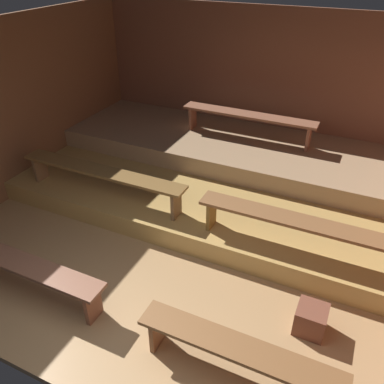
{
  "coord_description": "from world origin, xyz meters",
  "views": [
    {
      "loc": [
        1.86,
        -1.83,
        3.57
      ],
      "look_at": [
        -0.2,
        2.56,
        0.51
      ],
      "focal_mm": 37.01,
      "sensor_mm": 36.0,
      "label": 1
    }
  ],
  "objects_px": {
    "bench_middle_center": "(248,118)",
    "wooden_crate_floor": "(311,319)",
    "bench_lower_left": "(102,174)",
    "bench_lower_right": "(306,227)",
    "bench_floor_right": "(238,352)",
    "bench_floor_left": "(30,270)"
  },
  "relations": [
    {
      "from": "bench_floor_left",
      "to": "bench_floor_right",
      "type": "xyz_separation_m",
      "value": [
        2.54,
        0.0,
        0.0
      ]
    },
    {
      "from": "bench_lower_left",
      "to": "bench_floor_right",
      "type": "bearing_deg",
      "value": -32.35
    },
    {
      "from": "bench_lower_left",
      "to": "wooden_crate_floor",
      "type": "distance_m",
      "value": 3.45
    },
    {
      "from": "bench_middle_center",
      "to": "wooden_crate_floor",
      "type": "bearing_deg",
      "value": -60.24
    },
    {
      "from": "bench_floor_left",
      "to": "bench_lower_right",
      "type": "distance_m",
      "value": 3.28
    },
    {
      "from": "bench_lower_left",
      "to": "bench_lower_right",
      "type": "relative_size",
      "value": 1.0
    },
    {
      "from": "bench_lower_right",
      "to": "wooden_crate_floor",
      "type": "relative_size",
      "value": 8.44
    },
    {
      "from": "bench_lower_left",
      "to": "bench_lower_right",
      "type": "height_order",
      "value": "same"
    },
    {
      "from": "bench_middle_center",
      "to": "bench_lower_left",
      "type": "bearing_deg",
      "value": -122.71
    },
    {
      "from": "bench_floor_right",
      "to": "bench_lower_left",
      "type": "relative_size",
      "value": 0.73
    },
    {
      "from": "bench_lower_left",
      "to": "wooden_crate_floor",
      "type": "height_order",
      "value": "bench_lower_left"
    },
    {
      "from": "bench_floor_right",
      "to": "bench_floor_left",
      "type": "bearing_deg",
      "value": 180.0
    },
    {
      "from": "bench_lower_left",
      "to": "wooden_crate_floor",
      "type": "xyz_separation_m",
      "value": [
        3.29,
        -0.89,
        -0.53
      ]
    },
    {
      "from": "bench_floor_right",
      "to": "bench_middle_center",
      "type": "xyz_separation_m",
      "value": [
        -1.29,
        4.04,
        0.62
      ]
    },
    {
      "from": "bench_lower_right",
      "to": "bench_middle_center",
      "type": "distance_m",
      "value": 2.76
    },
    {
      "from": "bench_lower_right",
      "to": "bench_middle_center",
      "type": "xyz_separation_m",
      "value": [
        -1.51,
        2.29,
        0.3
      ]
    },
    {
      "from": "bench_lower_right",
      "to": "wooden_crate_floor",
      "type": "distance_m",
      "value": 1.08
    },
    {
      "from": "bench_floor_left",
      "to": "bench_floor_right",
      "type": "height_order",
      "value": "same"
    },
    {
      "from": "bench_floor_right",
      "to": "bench_middle_center",
      "type": "bearing_deg",
      "value": 107.67
    },
    {
      "from": "bench_middle_center",
      "to": "wooden_crate_floor",
      "type": "relative_size",
      "value": 7.43
    },
    {
      "from": "bench_floor_right",
      "to": "wooden_crate_floor",
      "type": "distance_m",
      "value": 1.03
    },
    {
      "from": "bench_floor_left",
      "to": "wooden_crate_floor",
      "type": "distance_m",
      "value": 3.19
    }
  ]
}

